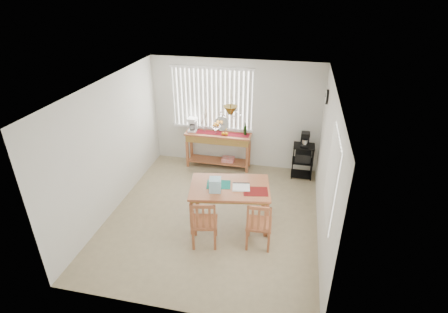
% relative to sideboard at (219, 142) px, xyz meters
% --- Properties ---
extents(ground, '(4.00, 4.50, 0.01)m').
position_rel_sideboard_xyz_m(ground, '(0.35, -2.01, -0.67)').
color(ground, tan).
extents(room_shell, '(4.20, 4.70, 2.70)m').
position_rel_sideboard_xyz_m(room_shell, '(0.35, -1.99, 1.03)').
color(room_shell, silver).
rests_on(room_shell, ground).
extents(sideboard, '(1.57, 0.44, 0.88)m').
position_rel_sideboard_xyz_m(sideboard, '(0.00, 0.00, 0.00)').
color(sideboard, '#AD613A').
rests_on(sideboard, ground).
extents(sideboard_items, '(1.49, 0.37, 0.68)m').
position_rel_sideboard_xyz_m(sideboard_items, '(-0.28, 0.02, 0.36)').
color(sideboard_items, maroon).
rests_on(sideboard_items, sideboard).
extents(wire_cart, '(0.47, 0.38, 0.80)m').
position_rel_sideboard_xyz_m(wire_cart, '(2.01, -0.08, -0.18)').
color(wire_cart, black).
rests_on(wire_cart, ground).
extents(cart_items, '(0.19, 0.23, 0.33)m').
position_rel_sideboard_xyz_m(cart_items, '(2.01, -0.07, 0.29)').
color(cart_items, black).
rests_on(cart_items, wire_cart).
extents(dining_table, '(1.59, 1.17, 0.78)m').
position_rel_sideboard_xyz_m(dining_table, '(0.69, -2.09, 0.03)').
color(dining_table, '#AD613A').
rests_on(dining_table, ground).
extents(table_items, '(1.18, 0.52, 0.25)m').
position_rel_sideboard_xyz_m(table_items, '(0.57, -2.24, 0.21)').
color(table_items, '#147264').
rests_on(table_items, dining_table).
extents(chair_left, '(0.50, 0.50, 0.94)m').
position_rel_sideboard_xyz_m(chair_left, '(0.40, -2.83, -0.21)').
color(chair_left, '#AD613A').
rests_on(chair_left, ground).
extents(chair_right, '(0.45, 0.45, 0.93)m').
position_rel_sideboard_xyz_m(chair_right, '(1.31, -2.67, -0.21)').
color(chair_right, '#AD613A').
rests_on(chair_right, ground).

